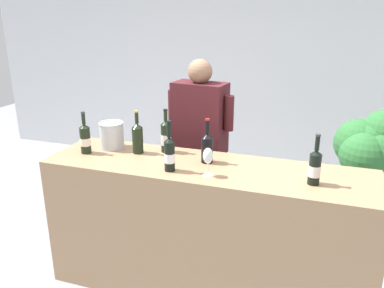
% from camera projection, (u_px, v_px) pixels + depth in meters
% --- Properties ---
extents(ground_plane, '(12.00, 12.00, 0.00)m').
position_uv_depth(ground_plane, '(205.00, 286.00, 3.03)').
color(ground_plane, gray).
extents(wall_back, '(8.00, 0.10, 2.80)m').
position_uv_depth(wall_back, '(265.00, 64.00, 4.91)').
color(wall_back, silver).
rests_on(wall_back, ground_plane).
extents(counter, '(2.31, 0.61, 1.01)m').
position_uv_depth(counter, '(205.00, 229.00, 2.87)').
color(counter, '#9E7A56').
rests_on(counter, ground_plane).
extents(wine_bottle_0, '(0.08, 0.08, 0.33)m').
position_uv_depth(wine_bottle_0, '(166.00, 136.00, 2.94)').
color(wine_bottle_0, black).
rests_on(wine_bottle_0, counter).
extents(wine_bottle_1, '(0.08, 0.08, 0.32)m').
position_uv_depth(wine_bottle_1, '(207.00, 147.00, 2.74)').
color(wine_bottle_1, black).
rests_on(wine_bottle_1, counter).
extents(wine_bottle_2, '(0.08, 0.08, 0.33)m').
position_uv_depth(wine_bottle_2, '(138.00, 137.00, 2.92)').
color(wine_bottle_2, black).
rests_on(wine_bottle_2, counter).
extents(wine_bottle_3, '(0.08, 0.08, 0.32)m').
position_uv_depth(wine_bottle_3, '(85.00, 138.00, 2.92)').
color(wine_bottle_3, black).
rests_on(wine_bottle_3, counter).
extents(wine_bottle_4, '(0.07, 0.07, 0.33)m').
position_uv_depth(wine_bottle_4, '(315.00, 167.00, 2.39)').
color(wine_bottle_4, black).
rests_on(wine_bottle_4, counter).
extents(wine_bottle_5, '(0.07, 0.07, 0.35)m').
position_uv_depth(wine_bottle_5, '(170.00, 153.00, 2.59)').
color(wine_bottle_5, black).
rests_on(wine_bottle_5, counter).
extents(wine_glass, '(0.07, 0.07, 0.19)m').
position_uv_depth(wine_glass, '(208.00, 157.00, 2.50)').
color(wine_glass, silver).
rests_on(wine_glass, counter).
extents(ice_bucket, '(0.19, 0.19, 0.21)m').
position_uv_depth(ice_bucket, '(112.00, 135.00, 3.03)').
color(ice_bucket, silver).
rests_on(ice_bucket, counter).
extents(person_server, '(0.60, 0.30, 1.66)m').
position_uv_depth(person_server, '(200.00, 157.00, 3.43)').
color(person_server, black).
rests_on(person_server, ground_plane).
extents(potted_shrub, '(0.66, 0.62, 1.18)m').
position_uv_depth(potted_shrub, '(371.00, 149.00, 3.63)').
color(potted_shrub, brown).
rests_on(potted_shrub, ground_plane).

